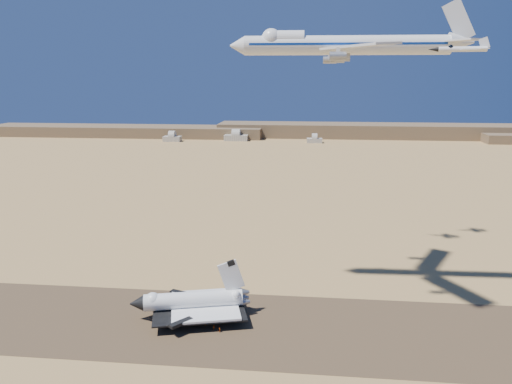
# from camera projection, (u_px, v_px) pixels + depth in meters

# --- Properties ---
(ground) EXTENTS (1200.00, 1200.00, 0.00)m
(ground) POSITION_uv_depth(u_px,v_px,m) (205.00, 324.00, 165.48)
(ground) COLOR tan
(ground) RESTS_ON ground
(runway) EXTENTS (600.00, 50.00, 0.06)m
(runway) POSITION_uv_depth(u_px,v_px,m) (205.00, 324.00, 165.47)
(runway) COLOR brown
(runway) RESTS_ON ground
(ridgeline) EXTENTS (960.00, 90.00, 18.00)m
(ridgeline) POSITION_uv_depth(u_px,v_px,m) (333.00, 132.00, 667.90)
(ridgeline) COLOR brown
(ridgeline) RESTS_ON ground
(hangars) EXTENTS (200.50, 29.50, 30.00)m
(hangars) POSITION_uv_depth(u_px,v_px,m) (232.00, 137.00, 634.48)
(hangars) COLOR #BAB2A4
(hangars) RESTS_ON ground
(shuttle) EXTENTS (40.78, 31.46, 19.97)m
(shuttle) POSITION_uv_depth(u_px,v_px,m) (192.00, 302.00, 169.85)
(shuttle) COLOR white
(shuttle) RESTS_ON runway
(carrier_747) EXTENTS (82.38, 63.94, 20.55)m
(carrier_747) POSITION_uv_depth(u_px,v_px,m) (339.00, 45.00, 169.95)
(carrier_747) COLOR white
(crew_a) EXTENTS (0.46, 0.70, 1.90)m
(crew_a) POSITION_uv_depth(u_px,v_px,m) (205.00, 323.00, 164.52)
(crew_a) COLOR #BE490B
(crew_a) RESTS_ON runway
(crew_b) EXTENTS (0.56, 0.87, 1.69)m
(crew_b) POSITION_uv_depth(u_px,v_px,m) (214.00, 327.00, 161.87)
(crew_b) COLOR #BE490B
(crew_b) RESTS_ON runway
(crew_c) EXTENTS (1.09, 1.08, 1.73)m
(crew_c) POSITION_uv_depth(u_px,v_px,m) (220.00, 330.00, 160.16)
(crew_c) COLOR #BE490B
(crew_c) RESTS_ON runway
(chase_jet_a) EXTENTS (14.92, 8.15, 3.72)m
(chase_jet_a) POSITION_uv_depth(u_px,v_px,m) (461.00, 49.00, 127.95)
(chase_jet_a) COLOR white
(chase_jet_e) EXTENTS (15.18, 8.35, 3.79)m
(chase_jet_e) POSITION_uv_depth(u_px,v_px,m) (370.00, 48.00, 218.21)
(chase_jet_e) COLOR white
(chase_jet_f) EXTENTS (15.43, 8.43, 3.85)m
(chase_jet_f) POSITION_uv_depth(u_px,v_px,m) (408.00, 52.00, 228.28)
(chase_jet_f) COLOR white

